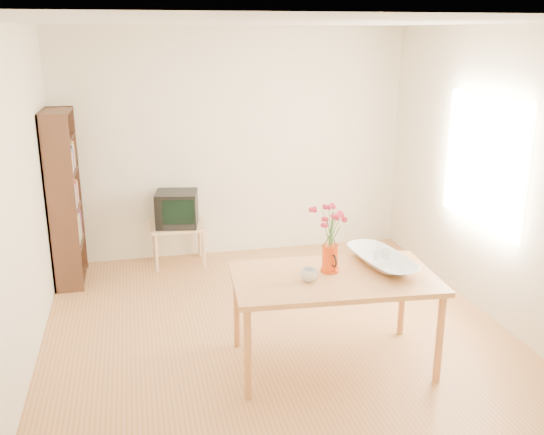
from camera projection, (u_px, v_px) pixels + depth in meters
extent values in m
plane|color=#A66D3B|center=(280.00, 338.00, 5.23)|extent=(4.50, 4.50, 0.00)
plane|color=white|center=(281.00, 22.00, 4.47)|extent=(4.50, 4.50, 0.00)
plane|color=#F2E8C3|center=(234.00, 144.00, 6.95)|extent=(4.00, 0.00, 4.00)
plane|color=#F2E8C3|center=(398.00, 314.00, 2.75)|extent=(4.00, 0.00, 4.00)
plane|color=#F2E8C3|center=(15.00, 208.00, 4.42)|extent=(0.00, 4.50, 4.50)
plane|color=#F2E8C3|center=(503.00, 179.00, 5.28)|extent=(0.00, 4.50, 4.50)
plane|color=white|center=(483.00, 161.00, 5.53)|extent=(0.00, 1.30, 1.30)
cube|color=#BC7740|center=(334.00, 278.00, 4.62)|extent=(1.61, 0.99, 0.04)
cylinder|color=#BC7740|center=(248.00, 354.00, 4.26)|extent=(0.06, 0.06, 0.71)
cylinder|color=#BC7740|center=(440.00, 339.00, 4.48)|extent=(0.06, 0.06, 0.71)
cylinder|color=#BC7740|center=(237.00, 308.00, 4.99)|extent=(0.06, 0.06, 0.71)
cylinder|color=#BC7740|center=(402.00, 296.00, 5.20)|extent=(0.06, 0.06, 0.71)
cube|color=tan|center=(178.00, 227.00, 6.78)|extent=(0.60, 0.45, 0.03)
cylinder|color=tan|center=(156.00, 253.00, 6.62)|extent=(0.04, 0.04, 0.43)
cylinder|color=tan|center=(204.00, 250.00, 6.73)|extent=(0.04, 0.04, 0.43)
cylinder|color=tan|center=(155.00, 242.00, 6.97)|extent=(0.04, 0.04, 0.43)
cylinder|color=tan|center=(200.00, 239.00, 7.08)|extent=(0.04, 0.04, 0.43)
cube|color=black|center=(61.00, 207.00, 5.88)|extent=(0.28, 0.02, 1.80)
cube|color=black|center=(67.00, 190.00, 6.51)|extent=(0.28, 0.03, 1.80)
cube|color=black|center=(51.00, 199.00, 6.17)|extent=(0.02, 0.70, 1.80)
cube|color=black|center=(72.00, 276.00, 6.45)|extent=(0.27, 0.65, 0.02)
cube|color=black|center=(69.00, 244.00, 6.34)|extent=(0.27, 0.65, 0.02)
cube|color=black|center=(66.00, 210.00, 6.23)|extent=(0.27, 0.65, 0.02)
cube|color=black|center=(62.00, 174.00, 6.12)|extent=(0.27, 0.65, 0.02)
cube|color=black|center=(58.00, 138.00, 6.02)|extent=(0.27, 0.65, 0.02)
cube|color=black|center=(55.00, 112.00, 5.94)|extent=(0.27, 0.65, 0.02)
cylinder|color=#DE410D|center=(330.00, 259.00, 4.67)|extent=(0.12, 0.12, 0.21)
cylinder|color=#DE410D|center=(330.00, 270.00, 4.70)|extent=(0.14, 0.14, 0.02)
cylinder|color=#DE410D|center=(330.00, 246.00, 4.64)|extent=(0.13, 0.13, 0.01)
cone|color=#DE410D|center=(332.00, 251.00, 4.59)|extent=(0.05, 0.07, 0.06)
torus|color=black|center=(328.00, 254.00, 4.74)|extent=(0.02, 0.10, 0.10)
imported|color=white|center=(309.00, 275.00, 4.50)|extent=(0.14, 0.14, 0.10)
imported|color=white|center=(383.00, 236.00, 4.76)|extent=(0.58, 0.58, 0.49)
imported|color=white|center=(378.00, 242.00, 4.76)|extent=(0.08, 0.08, 0.06)
imported|color=white|center=(387.00, 241.00, 4.80)|extent=(0.08, 0.08, 0.07)
cube|color=black|center=(177.00, 209.00, 6.72)|extent=(0.51, 0.48, 0.39)
cube|color=black|center=(176.00, 205.00, 6.79)|extent=(0.34, 0.27, 0.27)
cube|color=black|center=(178.00, 212.00, 6.52)|extent=(0.34, 0.07, 0.27)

